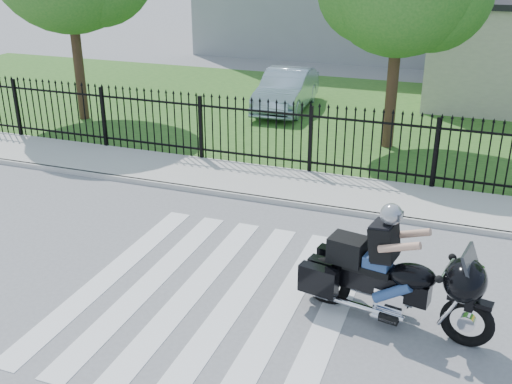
% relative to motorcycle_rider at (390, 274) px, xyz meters
% --- Properties ---
extents(ground, '(120.00, 120.00, 0.00)m').
position_rel_motorcycle_rider_xyz_m(ground, '(-2.81, -0.31, -0.82)').
color(ground, slate).
rests_on(ground, ground).
extents(crosswalk, '(5.00, 5.50, 0.01)m').
position_rel_motorcycle_rider_xyz_m(crosswalk, '(-2.81, -0.31, -0.82)').
color(crosswalk, silver).
rests_on(crosswalk, ground).
extents(sidewalk, '(40.00, 2.00, 0.12)m').
position_rel_motorcycle_rider_xyz_m(sidewalk, '(-2.81, 4.69, -0.76)').
color(sidewalk, '#ADAAA3').
rests_on(sidewalk, ground).
extents(curb, '(40.00, 0.12, 0.12)m').
position_rel_motorcycle_rider_xyz_m(curb, '(-2.81, 3.69, -0.76)').
color(curb, '#ADAAA3').
rests_on(curb, ground).
extents(grass_strip, '(40.00, 12.00, 0.02)m').
position_rel_motorcycle_rider_xyz_m(grass_strip, '(-2.81, 11.69, -0.81)').
color(grass_strip, '#28541C').
rests_on(grass_strip, ground).
extents(iron_fence, '(26.00, 0.04, 1.80)m').
position_rel_motorcycle_rider_xyz_m(iron_fence, '(-2.81, 5.69, 0.08)').
color(iron_fence, black).
rests_on(iron_fence, ground).
extents(motorcycle_rider, '(3.01, 1.35, 2.01)m').
position_rel_motorcycle_rider_xyz_m(motorcycle_rider, '(0.00, 0.00, 0.00)').
color(motorcycle_rider, black).
rests_on(motorcycle_rider, ground).
extents(parked_car, '(1.74, 4.33, 1.40)m').
position_rel_motorcycle_rider_xyz_m(parked_car, '(-5.30, 11.61, -0.10)').
color(parked_car, '#94ABBA').
rests_on(parked_car, grass_strip).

